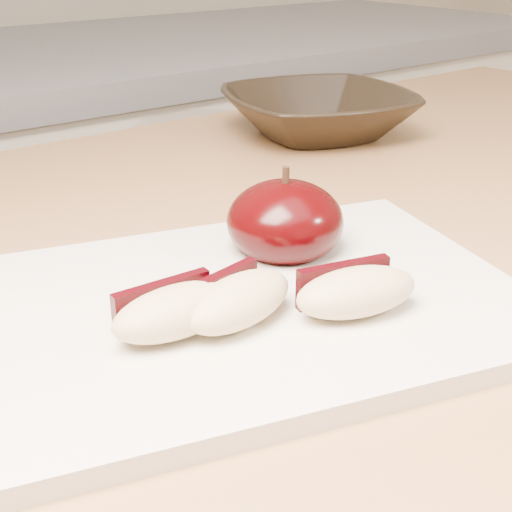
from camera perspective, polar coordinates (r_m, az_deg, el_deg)
cutting_board at (r=0.42m, az=0.00°, el=-3.84°), size 0.36×0.31×0.01m
apple_half at (r=0.47m, az=2.34°, el=2.77°), size 0.09×0.09×0.07m
apple_wedge_a at (r=0.38m, az=-6.53°, el=-4.34°), size 0.07×0.04×0.03m
apple_wedge_b at (r=0.39m, az=-1.57°, el=-3.55°), size 0.08×0.05×0.03m
apple_wedge_c at (r=0.40m, az=7.92°, el=-2.78°), size 0.08×0.05×0.03m
bowl at (r=0.80m, az=4.96°, el=11.31°), size 0.25×0.25×0.05m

